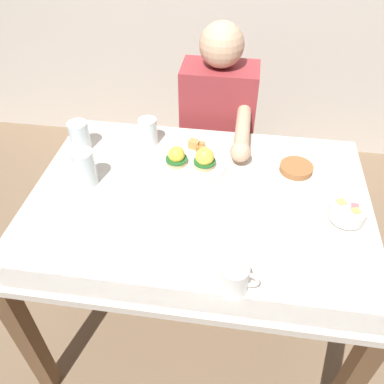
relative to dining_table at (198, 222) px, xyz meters
name	(u,v)px	position (x,y,z in m)	size (l,w,h in m)	color
ground_plane	(196,314)	(0.00, 0.00, -0.63)	(6.00, 6.00, 0.00)	#7F664C
dining_table	(198,222)	(0.00, 0.00, 0.00)	(1.20, 0.90, 0.74)	silver
eggs_benedict_plate	(192,161)	(-0.05, 0.19, 0.13)	(0.27, 0.27, 0.09)	white
fruit_bowl	(348,213)	(0.50, -0.01, 0.14)	(0.12, 0.12, 0.06)	white
coffee_mug	(235,278)	(0.15, -0.34, 0.16)	(0.11, 0.08, 0.09)	white
fork	(286,252)	(0.30, -0.19, 0.11)	(0.02, 0.16, 0.00)	silver
water_glass_near	(80,137)	(-0.51, 0.25, 0.16)	(0.08, 0.08, 0.12)	silver
water_glass_far	(148,133)	(-0.25, 0.32, 0.15)	(0.07, 0.07, 0.11)	silver
water_glass_extra	(85,170)	(-0.41, 0.04, 0.17)	(0.08, 0.08, 0.14)	silver
side_plate	(296,170)	(0.34, 0.21, 0.12)	(0.20, 0.20, 0.04)	white
diner_person	(218,129)	(0.01, 0.60, 0.02)	(0.34, 0.54, 1.14)	#33333D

